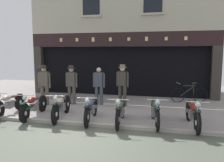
% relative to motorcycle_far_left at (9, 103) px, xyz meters
% --- Properties ---
extents(ground, '(21.80, 22.00, 0.18)m').
position_rel_motorcycle_far_left_xyz_m(ground, '(3.28, -1.65, -0.47)').
color(ground, gray).
extents(shop_facade, '(10.10, 4.42, 6.55)m').
position_rel_motorcycle_far_left_xyz_m(shop_facade, '(3.28, 6.32, 1.33)').
color(shop_facade, black).
rests_on(shop_facade, ground).
extents(motorcycle_far_left, '(0.62, 2.04, 0.92)m').
position_rel_motorcycle_far_left_xyz_m(motorcycle_far_left, '(0.00, 0.00, 0.00)').
color(motorcycle_far_left, black).
rests_on(motorcycle_far_left, ground).
extents(motorcycle_left, '(0.62, 2.04, 0.91)m').
position_rel_motorcycle_far_left_xyz_m(motorcycle_left, '(1.05, -0.06, -0.01)').
color(motorcycle_left, black).
rests_on(motorcycle_left, ground).
extents(motorcycle_center_left, '(0.63, 2.07, 0.93)m').
position_rel_motorcycle_far_left_xyz_m(motorcycle_center_left, '(2.08, -0.01, 0.00)').
color(motorcycle_center_left, black).
rests_on(motorcycle_center_left, ground).
extents(motorcycle_center, '(0.62, 1.99, 0.92)m').
position_rel_motorcycle_far_left_xyz_m(motorcycle_center, '(3.18, -0.08, -0.00)').
color(motorcycle_center, black).
rests_on(motorcycle_center, ground).
extents(motorcycle_center_right, '(0.62, 1.98, 0.92)m').
position_rel_motorcycle_far_left_xyz_m(motorcycle_center_right, '(4.19, -0.12, -0.00)').
color(motorcycle_center_right, black).
rests_on(motorcycle_center_right, ground).
extents(motorcycle_right, '(0.62, 2.01, 0.94)m').
position_rel_motorcycle_far_left_xyz_m(motorcycle_right, '(5.28, 0.05, 0.01)').
color(motorcycle_right, black).
rests_on(motorcycle_right, ground).
extents(motorcycle_far_right, '(0.62, 2.03, 0.93)m').
position_rel_motorcycle_far_left_xyz_m(motorcycle_far_right, '(6.42, 0.04, 0.01)').
color(motorcycle_far_right, black).
rests_on(motorcycle_far_right, ground).
extents(salesman_left, '(0.56, 0.36, 1.74)m').
position_rel_motorcycle_far_left_xyz_m(salesman_left, '(0.47, 1.71, 0.54)').
color(salesman_left, brown).
rests_on(salesman_left, ground).
extents(shopkeeper_center, '(0.56, 0.37, 1.72)m').
position_rel_motorcycle_far_left_xyz_m(shopkeeper_center, '(1.56, 2.13, 0.53)').
color(shopkeeper_center, '#47423D').
rests_on(shopkeeper_center, ground).
extents(salesman_right, '(0.56, 0.26, 1.63)m').
position_rel_motorcycle_far_left_xyz_m(salesman_right, '(2.76, 2.33, 0.47)').
color(salesman_right, '#3D424C').
rests_on(salesman_right, ground).
extents(assistant_far_right, '(0.55, 0.37, 1.78)m').
position_rel_motorcycle_far_left_xyz_m(assistant_far_right, '(3.82, 2.25, 0.57)').
color(assistant_far_right, '#38332D').
rests_on(assistant_far_right, ground).
extents(tyre_sign_pole, '(0.54, 0.06, 1.71)m').
position_rel_motorcycle_far_left_xyz_m(tyre_sign_pole, '(-0.54, 3.23, 0.56)').
color(tyre_sign_pole, '#232328').
rests_on(tyre_sign_pole, ground).
extents(advert_board_near, '(0.68, 0.03, 1.07)m').
position_rel_motorcycle_far_left_xyz_m(advert_board_near, '(5.41, 4.73, 1.19)').
color(advert_board_near, silver).
extents(leaning_bicycle, '(1.68, 0.62, 0.93)m').
position_rel_motorcycle_far_left_xyz_m(leaning_bicycle, '(6.69, 3.70, -0.06)').
color(leaning_bicycle, black).
rests_on(leaning_bicycle, ground).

